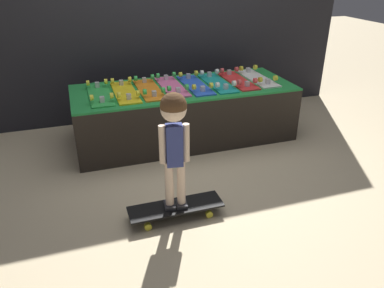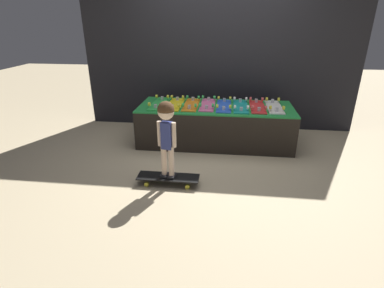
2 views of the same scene
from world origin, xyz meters
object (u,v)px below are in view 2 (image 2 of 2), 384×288
at_px(skateboard_pink_on_rack, 208,104).
at_px(skateboard_orange_on_rack, 191,104).
at_px(child, 166,126).
at_px(skateboard_green_on_rack, 159,103).
at_px(skateboard_red_on_rack, 257,106).
at_px(skateboard_teal_on_rack, 241,106).
at_px(skateboard_yellow_on_rack, 175,104).
at_px(skateboard_on_floor, 168,178).
at_px(skateboard_blue_on_rack, 224,105).
at_px(skateboard_white_on_rack, 274,106).

bearing_deg(skateboard_pink_on_rack, skateboard_orange_on_rack, -174.23).
xyz_separation_m(skateboard_orange_on_rack, child, (-0.11, -1.30, 0.12)).
xyz_separation_m(skateboard_green_on_rack, skateboard_red_on_rack, (1.43, 0.02, 0.00)).
relative_size(skateboard_teal_on_rack, child, 0.79).
xyz_separation_m(skateboard_yellow_on_rack, skateboard_on_floor, (0.13, -1.28, -0.51)).
xyz_separation_m(skateboard_pink_on_rack, skateboard_red_on_rack, (0.72, -0.02, 0.00)).
height_order(skateboard_green_on_rack, skateboard_red_on_rack, same).
bearing_deg(skateboard_green_on_rack, skateboard_yellow_on_rack, -0.05).
xyz_separation_m(skateboard_on_floor, child, (-0.00, 0.00, 0.63)).
distance_m(skateboard_green_on_rack, skateboard_on_floor, 1.43).
xyz_separation_m(skateboard_orange_on_rack, skateboard_teal_on_rack, (0.72, -0.01, 0.00)).
relative_size(skateboard_pink_on_rack, skateboard_red_on_rack, 1.00).
height_order(skateboard_red_on_rack, skateboard_on_floor, skateboard_red_on_rack).
relative_size(skateboard_pink_on_rack, skateboard_blue_on_rack, 1.00).
bearing_deg(skateboard_pink_on_rack, skateboard_green_on_rack, -177.07).
xyz_separation_m(skateboard_pink_on_rack, skateboard_teal_on_rack, (0.48, -0.03, 0.00)).
xyz_separation_m(skateboard_blue_on_rack, child, (-0.58, -1.29, 0.12)).
bearing_deg(skateboard_red_on_rack, skateboard_green_on_rack, -179.30).
relative_size(skateboard_orange_on_rack, skateboard_on_floor, 0.98).
distance_m(skateboard_white_on_rack, skateboard_on_floor, 1.92).
distance_m(skateboard_green_on_rack, skateboard_yellow_on_rack, 0.24).
bearing_deg(skateboard_green_on_rack, skateboard_pink_on_rack, 2.93).
height_order(skateboard_red_on_rack, skateboard_white_on_rack, same).
height_order(skateboard_orange_on_rack, skateboard_pink_on_rack, same).
bearing_deg(child, skateboard_teal_on_rack, 65.70).
bearing_deg(skateboard_on_floor, skateboard_pink_on_rack, 75.35).
bearing_deg(skateboard_teal_on_rack, skateboard_green_on_rack, -179.91).
distance_m(skateboard_green_on_rack, skateboard_orange_on_rack, 0.48).
xyz_separation_m(skateboard_green_on_rack, skateboard_orange_on_rack, (0.48, 0.01, 0.00)).
bearing_deg(skateboard_on_floor, child, 180.00).
bearing_deg(skateboard_orange_on_rack, skateboard_red_on_rack, 0.30).
distance_m(skateboard_green_on_rack, skateboard_teal_on_rack, 1.19).
distance_m(skateboard_orange_on_rack, skateboard_on_floor, 1.40).
bearing_deg(skateboard_blue_on_rack, child, -114.30).
distance_m(skateboard_red_on_rack, skateboard_white_on_rack, 0.24).
distance_m(skateboard_blue_on_rack, child, 1.42).
bearing_deg(skateboard_pink_on_rack, skateboard_yellow_on_rack, -175.59).
relative_size(skateboard_red_on_rack, skateboard_on_floor, 0.98).
bearing_deg(child, skateboard_white_on_rack, 53.67).
height_order(skateboard_blue_on_rack, skateboard_red_on_rack, same).
distance_m(skateboard_teal_on_rack, child, 1.53).
relative_size(skateboard_green_on_rack, skateboard_yellow_on_rack, 1.00).
relative_size(skateboard_green_on_rack, skateboard_red_on_rack, 1.00).
bearing_deg(skateboard_teal_on_rack, skateboard_on_floor, -122.59).
relative_size(skateboard_blue_on_rack, skateboard_teal_on_rack, 1.00).
bearing_deg(skateboard_pink_on_rack, skateboard_on_floor, -104.65).
height_order(skateboard_pink_on_rack, skateboard_on_floor, skateboard_pink_on_rack).
xyz_separation_m(skateboard_teal_on_rack, skateboard_on_floor, (-0.82, -1.29, -0.51)).
bearing_deg(child, skateboard_orange_on_rack, 93.58).
xyz_separation_m(skateboard_orange_on_rack, skateboard_pink_on_rack, (0.24, 0.02, 0.00)).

